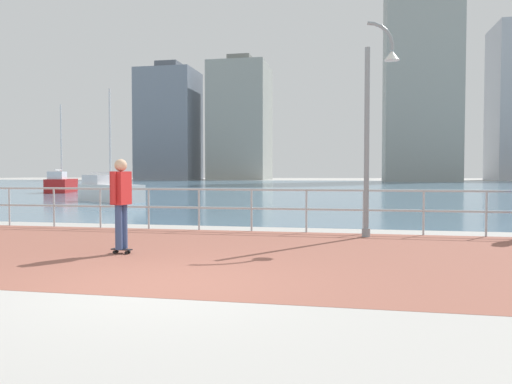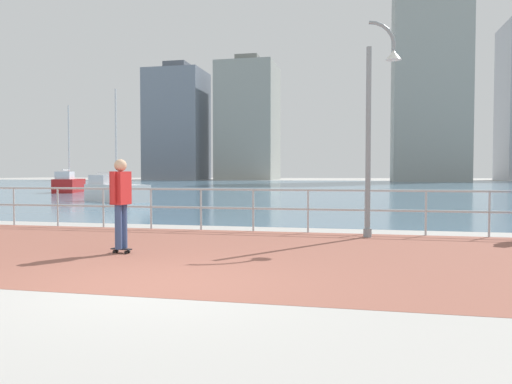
% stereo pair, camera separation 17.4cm
% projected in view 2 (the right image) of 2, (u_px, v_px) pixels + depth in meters
% --- Properties ---
extents(ground, '(220.00, 220.00, 0.00)m').
position_uv_depth(ground, '(331.00, 189.00, 45.54)').
color(ground, '#ADAAA5').
extents(brick_paving, '(28.00, 6.79, 0.01)m').
position_uv_depth(brick_paving, '(215.00, 252.00, 9.16)').
color(brick_paving, '#935647').
rests_on(brick_paving, ground).
extents(harbor_water, '(180.00, 88.00, 0.00)m').
position_uv_depth(harbor_water, '(336.00, 186.00, 56.46)').
color(harbor_water, slate).
rests_on(harbor_water, ground).
extents(waterfront_railing, '(25.25, 0.06, 1.09)m').
position_uv_depth(waterfront_railing, '(253.00, 202.00, 12.45)').
color(waterfront_railing, '#B2BCC1').
rests_on(waterfront_railing, ground).
extents(lamppost, '(0.82, 0.36, 4.96)m').
position_uv_depth(lamppost, '(376.00, 118.00, 11.17)').
color(lamppost, gray).
rests_on(lamppost, ground).
extents(skateboarder, '(0.41, 0.56, 1.74)m').
position_uv_depth(skateboarder, '(121.00, 197.00, 8.98)').
color(skateboarder, black).
rests_on(skateboarder, ground).
extents(sailboat_gray, '(4.29, 3.14, 5.87)m').
position_uv_depth(sailboat_gray, '(115.00, 191.00, 25.67)').
color(sailboat_gray, white).
rests_on(sailboat_gray, ground).
extents(sailboat_ivory, '(3.09, 5.06, 6.80)m').
position_uv_depth(sailboat_ivory, '(69.00, 184.00, 38.12)').
color(sailboat_ivory, '#B21E1E').
rests_on(sailboat_ivory, ground).
extents(tower_glass, '(12.74, 10.53, 44.80)m').
position_uv_depth(tower_glass, '(430.00, 60.00, 86.55)').
color(tower_glass, '#939993').
rests_on(tower_glass, ground).
extents(tower_brick, '(13.15, 13.66, 28.82)m').
position_uv_depth(tower_brick, '(248.00, 122.00, 114.49)').
color(tower_brick, '#939993').
rests_on(tower_brick, ground).
extents(tower_beige, '(13.24, 11.63, 27.66)m').
position_uv_depth(tower_beige, '(177.00, 125.00, 115.86)').
color(tower_beige, slate).
rests_on(tower_beige, ground).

